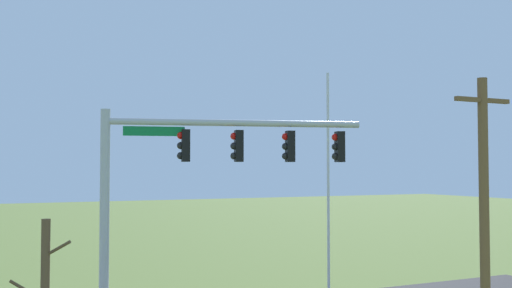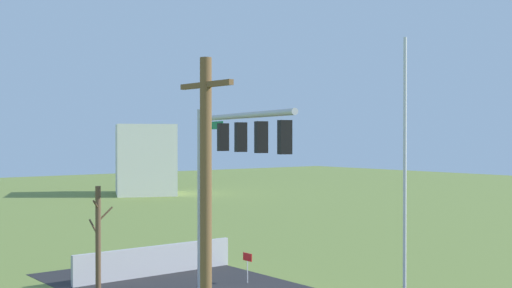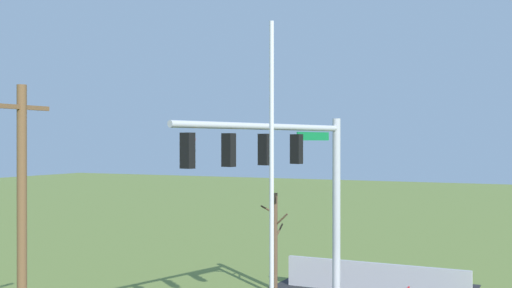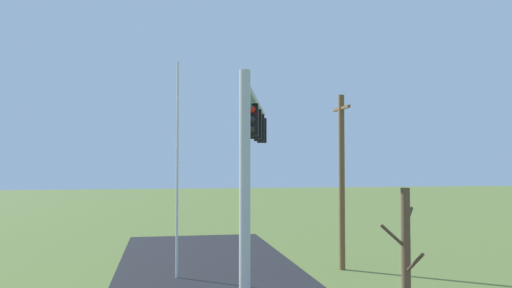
# 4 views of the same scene
# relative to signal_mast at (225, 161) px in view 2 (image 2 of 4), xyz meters

# --- Properties ---
(sidewalk_corner) EXTENTS (6.00, 6.00, 0.01)m
(sidewalk_corner) POSITION_rel_signal_mast_xyz_m (3.46, -0.64, -5.09)
(sidewalk_corner) COLOR #B7B5AD
(sidewalk_corner) RESTS_ON ground_plane
(retaining_fence) EXTENTS (0.20, 7.52, 1.26)m
(retaining_fence) POSITION_rel_signal_mast_xyz_m (6.40, -0.93, -4.46)
(retaining_fence) COLOR #A8A8AD
(retaining_fence) RESTS_ON ground_plane
(signal_mast) EXTENTS (7.68, 2.19, 6.97)m
(signal_mast) POSITION_rel_signal_mast_xyz_m (0.00, 0.00, 0.00)
(signal_mast) COLOR #B2B5BA
(signal_mast) RESTS_ON ground_plane
(flagpole) EXTENTS (0.10, 0.10, 8.83)m
(flagpole) POSITION_rel_signal_mast_xyz_m (-6.08, -2.06, -0.68)
(flagpole) COLOR silver
(flagpole) RESTS_ON ground_plane
(utility_pole) EXTENTS (1.90, 0.26, 7.68)m
(utility_pole) POSITION_rel_signal_mast_xyz_m (-6.39, 5.13, -1.09)
(utility_pole) COLOR brown
(utility_pole) RESTS_ON ground_plane
(bare_tree) EXTENTS (1.27, 1.02, 4.10)m
(bare_tree) POSITION_rel_signal_mast_xyz_m (4.45, 2.62, -2.98)
(bare_tree) COLOR brown
(bare_tree) RESTS_ON ground_plane
(open_sign) EXTENTS (0.56, 0.04, 1.22)m
(open_sign) POSITION_rel_signal_mast_xyz_m (2.73, -3.07, -4.18)
(open_sign) COLOR silver
(open_sign) RESTS_ON ground_plane
(distant_building) EXTENTS (8.46, 8.10, 7.21)m
(distant_building) POSITION_rel_signal_mast_xyz_m (42.21, -20.24, -1.48)
(distant_building) COLOR silver
(distant_building) RESTS_ON ground_plane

